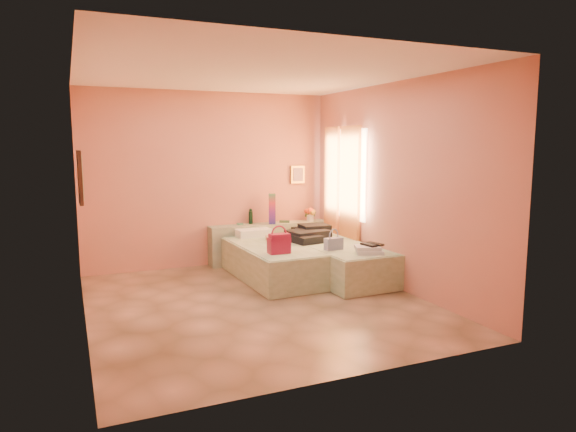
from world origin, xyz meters
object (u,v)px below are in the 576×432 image
Objects in this scene: towel_stack at (370,250)px; magenta_handbag at (279,243)px; bed_left at (271,262)px; blue_handbag at (334,244)px; headboard_ledge at (269,242)px; flower_vase at (310,213)px; bed_right at (336,261)px; water_bottle at (251,217)px; green_book at (284,221)px.

magenta_handbag is at bearing 156.51° from towel_stack.
blue_handbag is at bearing -45.81° from bed_left.
headboard_ledge is 1.73m from magenta_handbag.
flower_vase is (1.12, 1.00, 0.54)m from bed_left.
magenta_handbag reaches higher than headboard_ledge.
bed_right is 1.76m from water_bottle.
blue_handbag is at bearing -79.76° from headboard_ledge.
bed_left and bed_right have the same top height.
bed_left is 11.67× the size of green_book.
blue_handbag is (-0.43, -1.66, -0.20)m from flower_vase.
bed_right is 1.11m from magenta_handbag.
bed_left is at bearing -97.86° from green_book.
flower_vase is 1.72m from blue_handbag.
flower_vase reaches higher than green_book.
bed_left is 7.21× the size of flower_vase.
headboard_ledge is 1.75m from blue_handbag.
blue_handbag reaches higher than bed_left.
blue_handbag is 0.75× the size of towel_stack.
green_book is 0.59× the size of magenta_handbag.
headboard_ledge is at bearing 108.65° from bed_right.
flower_vase is at bearing -3.78° from headboard_ledge.
flower_vase is 1.06× the size of blue_handbag.
towel_stack is (1.01, -1.07, 0.30)m from bed_left.
headboard_ledge is 0.44m from green_book.
water_bottle reaches higher than blue_handbag.
bed_right is 0.51m from blue_handbag.
water_bottle reaches higher than towel_stack.
magenta_handbag is at bearing -106.70° from headboard_ledge.
green_book is (0.58, -0.07, -0.11)m from water_bottle.
water_bottle is 0.82× the size of magenta_handbag.
headboard_ledge is 5.86× the size of towel_stack.
water_bottle is at bearing 83.19° from magenta_handbag.
magenta_handbag is (-0.11, -0.58, 0.39)m from bed_left.
headboard_ledge is 7.39× the size of flower_vase.
water_bottle is 1.40× the size of green_book.
magenta_handbag is (-0.49, -1.63, 0.31)m from headboard_ledge.
towel_stack reaches higher than bed_right.
towel_stack is (0.36, -2.12, -0.11)m from green_book.
green_book is at bearing 0.94° from headboard_ledge.
flower_vase is (0.46, -0.05, 0.12)m from green_book.
flower_vase is 0.95× the size of magenta_handbag.
magenta_handbag reaches higher than green_book.
flower_vase is at bearing 70.09° from blue_handbag.
bed_left is 1.00× the size of bed_right.
towel_stack is at bearing -73.22° from headboard_ledge.
bed_right is at bearing -22.94° from bed_left.
headboard_ledge reaches higher than bed_right.
blue_handbag reaches higher than bed_right.
bed_left is at bearing -109.65° from headboard_ledge.
headboard_ledge is 7.04× the size of magenta_handbag.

